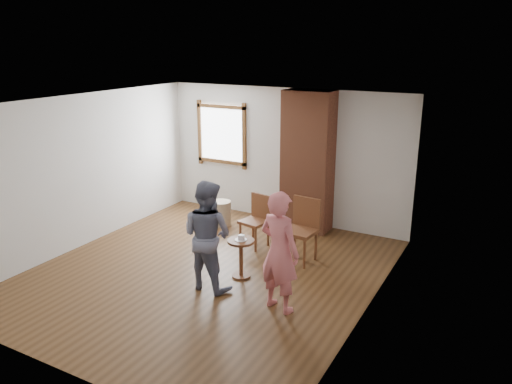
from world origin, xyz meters
TOP-DOWN VIEW (x-y plane):
  - ground at (0.00, 0.00)m, footprint 5.50×5.50m
  - room_shell at (-0.06, 0.61)m, footprint 5.04×5.52m
  - brick_chimney at (0.60, 2.50)m, footprint 0.90×0.50m
  - stoneware_crock at (-0.90, 1.86)m, footprint 0.40×0.40m
  - dark_pot at (-1.24, 2.15)m, footprint 0.16×0.16m
  - dining_chair_left at (0.18, 1.33)m, footprint 0.49×0.49m
  - dining_chair_right at (1.11, 1.14)m, footprint 0.52×0.52m
  - side_table at (0.55, 0.13)m, footprint 0.40×0.40m
  - cake_plate at (0.55, 0.13)m, footprint 0.18×0.18m
  - cake_slice at (0.56, 0.13)m, footprint 0.08×0.07m
  - man at (0.29, -0.37)m, footprint 0.82×0.67m
  - person_pink at (1.46, -0.44)m, footprint 0.67×0.52m

SIDE VIEW (x-z plane):
  - ground at x=0.00m, z-range 0.00..0.00m
  - dark_pot at x=-1.24m, z-range 0.00..0.15m
  - stoneware_crock at x=-0.90m, z-range 0.00..0.48m
  - side_table at x=0.55m, z-range 0.10..0.70m
  - dining_chair_left at x=0.18m, z-range 0.05..0.96m
  - dining_chair_right at x=1.11m, z-range 0.06..1.10m
  - cake_plate at x=0.55m, z-range 0.60..0.61m
  - cake_slice at x=0.56m, z-range 0.61..0.67m
  - man at x=0.29m, z-range 0.00..1.60m
  - person_pink at x=1.46m, z-range 0.00..1.64m
  - brick_chimney at x=0.60m, z-range 0.00..2.60m
  - room_shell at x=-0.06m, z-range 0.50..3.12m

